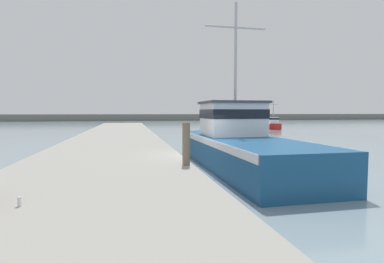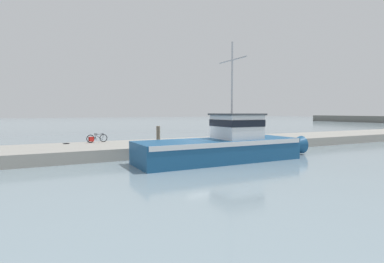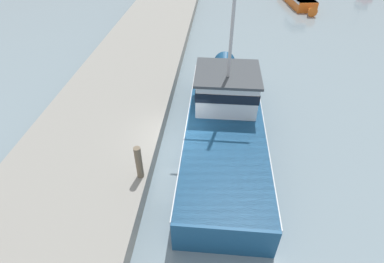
# 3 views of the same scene
# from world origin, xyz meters

# --- Properties ---
(ground_plane) EXTENTS (320.00, 320.00, 0.00)m
(ground_plane) POSITION_xyz_m (0.00, 0.00, 0.00)
(ground_plane) COLOR gray
(dock_pier) EXTENTS (6.23, 80.00, 0.81)m
(dock_pier) POSITION_xyz_m (-4.04, 0.00, 0.40)
(dock_pier) COLOR gray
(dock_pier) RESTS_ON ground_plane
(fishing_boat_main) EXTENTS (3.58, 13.30, 7.98)m
(fishing_boat_main) POSITION_xyz_m (2.09, 1.09, 1.11)
(fishing_boat_main) COLOR navy
(fishing_boat_main) RESTS_ON ground_plane
(bicycle_touring) EXTENTS (0.61, 1.71, 0.72)m
(bicycle_touring) POSITION_xyz_m (-6.23, -6.12, 1.14)
(bicycle_touring) COLOR black
(bicycle_touring) RESTS_ON dock_pier
(mooring_post) EXTENTS (0.26, 0.26, 1.48)m
(mooring_post) POSITION_xyz_m (-1.18, -2.54, 1.55)
(mooring_post) COLOR #756651
(mooring_post) RESTS_ON dock_pier
(hose_coil) EXTENTS (0.49, 0.49, 0.04)m
(hose_coil) POSITION_xyz_m (-6.20, -8.31, 0.83)
(hose_coil) COLOR black
(hose_coil) RESTS_ON dock_pier
(water_bottle_by_bike) EXTENTS (0.07, 0.07, 0.19)m
(water_bottle_by_bike) POSITION_xyz_m (-5.22, -6.35, 0.90)
(water_bottle_by_bike) COLOR silver
(water_bottle_by_bike) RESTS_ON dock_pier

